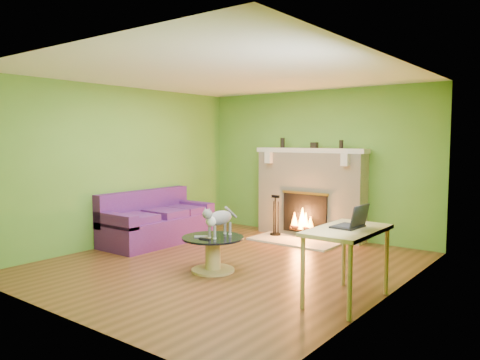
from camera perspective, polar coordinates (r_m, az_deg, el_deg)
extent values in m
plane|color=#522E17|center=(6.62, -1.48, -10.20)|extent=(5.00, 5.00, 0.00)
plane|color=white|center=(6.45, -1.54, 12.71)|extent=(5.00, 5.00, 0.00)
plane|color=#568F2F|center=(8.49, 9.20, 2.00)|extent=(5.00, 0.00, 5.00)
plane|color=#568F2F|center=(4.74, -20.93, -0.60)|extent=(5.00, 0.00, 5.00)
plane|color=#568F2F|center=(8.01, -14.11, 1.73)|extent=(0.00, 5.00, 5.00)
plane|color=#568F2F|center=(5.29, 17.79, 0.04)|extent=(0.00, 5.00, 5.00)
plane|color=silver|center=(4.44, 13.80, 2.46)|extent=(0.00, 1.20, 1.20)
plane|color=white|center=(4.44, 13.71, 2.47)|extent=(0.00, 1.06, 1.06)
cube|color=beige|center=(8.38, 8.57, -1.81)|extent=(2.00, 0.35, 1.50)
cube|color=black|center=(8.26, 7.90, -4.07)|extent=(0.85, 0.03, 0.68)
cube|color=gold|center=(8.21, 7.91, -1.59)|extent=(0.91, 0.02, 0.04)
cylinder|color=black|center=(8.28, 7.76, -6.02)|extent=(0.55, 0.07, 0.07)
cube|color=beige|center=(8.30, 8.54, 3.60)|extent=(2.10, 0.28, 0.08)
cube|color=beige|center=(8.54, 3.52, 2.74)|extent=(0.12, 0.10, 0.20)
cube|color=beige|center=(7.80, 12.69, 2.41)|extent=(0.12, 0.10, 0.20)
cube|color=beige|center=(8.05, 6.68, -7.37)|extent=(1.50, 0.75, 0.03)
cube|color=beige|center=(8.30, 8.54, 3.60)|extent=(2.10, 0.28, 0.08)
cube|color=#4E1A65|center=(8.03, -9.96, -5.98)|extent=(0.87, 1.92, 0.43)
cube|color=#4E1A65|center=(8.23, -11.65, -3.10)|extent=(0.20, 1.92, 0.54)
cube|color=#4E1A65|center=(7.44, -14.91, -4.79)|extent=(0.87, 0.20, 0.22)
cube|color=#4E1A65|center=(8.58, -5.73, -3.35)|extent=(0.87, 0.20, 0.22)
cube|color=#4E1A65|center=(7.59, -12.76, -4.54)|extent=(0.69, 0.51, 0.12)
cube|color=#4E1A65|center=(8.01, -9.23, -3.99)|extent=(0.69, 0.51, 0.12)
cube|color=#4E1A65|center=(8.39, -6.53, -3.55)|extent=(0.69, 0.51, 0.12)
cylinder|color=tan|center=(6.29, -3.31, -10.89)|extent=(0.57, 0.57, 0.03)
cylinder|color=tan|center=(6.23, -3.32, -9.00)|extent=(0.20, 0.20, 0.40)
cylinder|color=black|center=(6.18, -3.33, -7.04)|extent=(0.81, 0.81, 0.03)
cube|color=tan|center=(5.11, 12.94, -6.00)|extent=(0.62, 1.07, 0.04)
cylinder|color=tan|center=(4.90, 7.65, -11.17)|extent=(0.05, 0.05, 0.75)
cylinder|color=tan|center=(4.67, 13.24, -12.06)|extent=(0.05, 0.05, 0.75)
cylinder|color=tan|center=(5.73, 12.53, -8.86)|extent=(0.05, 0.05, 0.75)
cylinder|color=tan|center=(5.54, 17.42, -9.46)|extent=(0.05, 0.05, 0.75)
cube|color=#949496|center=(6.15, -4.78, -6.90)|extent=(0.16, 0.14, 0.02)
cube|color=black|center=(6.03, -4.32, -7.15)|extent=(0.16, 0.06, 0.02)
cylinder|color=black|center=(8.63, 5.21, 4.55)|extent=(0.08, 0.08, 0.18)
cylinder|color=black|center=(8.06, 12.24, 4.28)|extent=(0.07, 0.07, 0.14)
cube|color=black|center=(8.29, 9.05, 4.21)|extent=(0.12, 0.08, 0.10)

